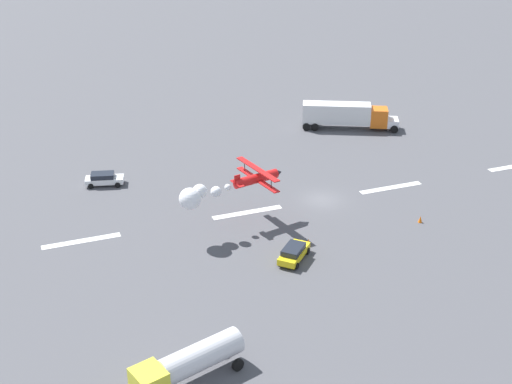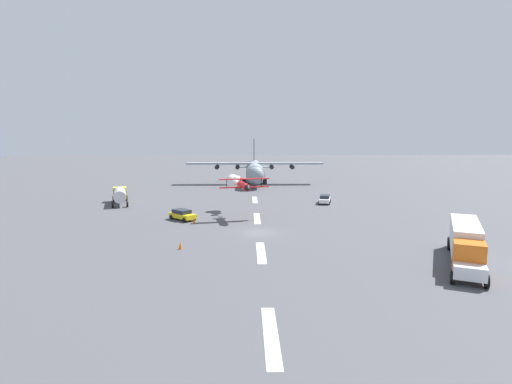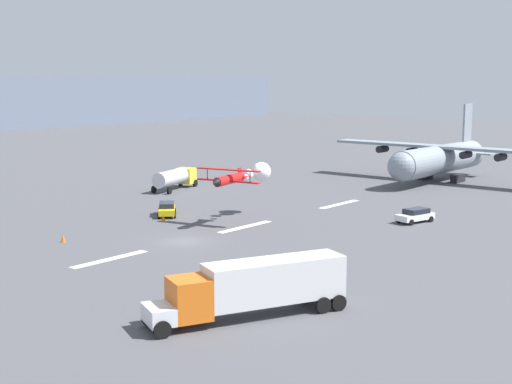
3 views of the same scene
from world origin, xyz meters
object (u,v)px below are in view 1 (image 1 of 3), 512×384
Objects in this scene: airport_staff_sedan at (294,252)px; traffic_cone_far at (308,242)px; stunt_biplane_red at (215,190)px; traffic_cone_near at (420,219)px; fuel_tanker_truck at (187,364)px; semi_truck_orange at (347,115)px; followme_car_yellow at (104,179)px.

airport_staff_sedan is 5.92× the size of traffic_cone_far.
stunt_biplane_red is 16.24× the size of traffic_cone_far.
traffic_cone_near and traffic_cone_far have the same top height.
semi_truck_orange is at bearing -129.08° from fuel_tanker_truck.
followme_car_yellow is at bearing 10.84° from semi_truck_orange.
semi_truck_orange is 17.91× the size of traffic_cone_near.
semi_truck_orange is 2.80× the size of followme_car_yellow.
stunt_biplane_red is 1.32× the size of fuel_tanker_truck.
fuel_tanker_truck is at bearing 66.96° from stunt_biplane_red.
semi_truck_orange reaches higher than airport_staff_sedan.
fuel_tanker_truck is (35.78, 44.06, -0.37)m from semi_truck_orange.
fuel_tanker_truck is 1.93× the size of followme_car_yellow.
fuel_tanker_truck reaches higher than traffic_cone_far.
airport_staff_sedan is at bearing 55.16° from semi_truck_orange.
traffic_cone_near is (5.46, 28.26, -1.74)m from semi_truck_orange.
fuel_tanker_truck is (9.10, 21.40, -3.17)m from stunt_biplane_red.
stunt_biplane_red is 18.68m from followme_car_yellow.
semi_truck_orange is 36.40m from followme_car_yellow.
followme_car_yellow is 6.39× the size of traffic_cone_near.
fuel_tanker_truck is 2.09× the size of airport_staff_sedan.
followme_car_yellow is (9.05, -15.82, -4.10)m from stunt_biplane_red.
airport_staff_sedan is at bearing 121.40° from followme_car_yellow.
fuel_tanker_truck is 12.34× the size of traffic_cone_far.
traffic_cone_far is at bearing 143.52° from stunt_biplane_red.
traffic_cone_near is at bearing -171.79° from airport_staff_sedan.
fuel_tanker_truck reaches higher than followme_car_yellow.
semi_truck_orange reaches higher than traffic_cone_far.
stunt_biplane_red is 35.12m from semi_truck_orange.
airport_staff_sedan is at bearing 39.18° from traffic_cone_far.
followme_car_yellow reaches higher than traffic_cone_far.
semi_truck_orange is at bearing -124.84° from airport_staff_sedan.
followme_car_yellow is 27.77m from airport_staff_sedan.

